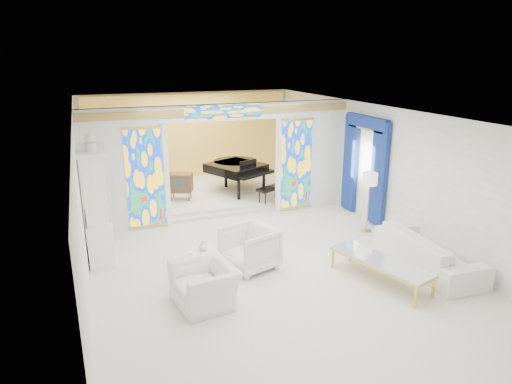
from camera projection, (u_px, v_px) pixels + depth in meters
name	position (u px, v px, depth m)	size (l,w,h in m)	color
floor	(251.00, 245.00, 10.42)	(12.00, 12.00, 0.00)	silver
ceiling	(250.00, 113.00, 9.55)	(7.00, 12.00, 0.02)	white
wall_back	(189.00, 137.00, 15.35)	(7.00, 0.02, 3.00)	white
wall_front	(456.00, 329.00, 4.62)	(7.00, 0.02, 3.00)	white
wall_left	(81.00, 199.00, 8.78)	(0.02, 12.00, 3.00)	white
wall_right	(384.00, 168.00, 11.19)	(0.02, 12.00, 3.00)	white
partition_wall	(224.00, 157.00, 11.73)	(7.00, 0.22, 3.00)	white
stained_glass_left	(145.00, 178.00, 11.04)	(0.90, 0.04, 2.40)	gold
stained_glass_right	(296.00, 165.00, 12.43)	(0.90, 0.04, 2.40)	gold
stained_glass_transom	(224.00, 112.00, 11.30)	(2.00, 0.04, 0.34)	gold
alcove_platform	(205.00, 193.00, 14.06)	(6.80, 3.80, 0.18)	silver
gold_curtain_back	(189.00, 138.00, 15.24)	(6.70, 0.10, 2.90)	#E0BF4E
chandelier	(209.00, 113.00, 13.33)	(0.48, 0.48, 0.30)	gold
blue_drapes	(365.00, 160.00, 11.76)	(0.14, 1.85, 2.65)	navy
china_cabinet	(96.00, 205.00, 9.51)	(0.56, 1.46, 2.72)	white
armchair_left	(205.00, 285.00, 7.87)	(1.10, 0.96, 0.71)	white
armchair_right	(250.00, 248.00, 9.17)	(0.93, 0.96, 0.87)	white
sofa	(428.00, 251.00, 9.21)	(2.51, 0.98, 0.73)	white
side_table	(204.00, 261.00, 8.67)	(0.56, 0.56, 0.63)	white
vase	(203.00, 246.00, 8.57)	(0.18, 0.18, 0.19)	white
coffee_table	(380.00, 262.00, 8.60)	(1.19, 2.16, 0.46)	silver
floor_lamp	(370.00, 182.00, 10.86)	(0.44, 0.44, 1.49)	gold
grand_piano	(237.00, 167.00, 13.86)	(1.98, 2.94, 1.05)	black
tv_console	(180.00, 183.00, 12.98)	(0.78, 0.67, 0.77)	brown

